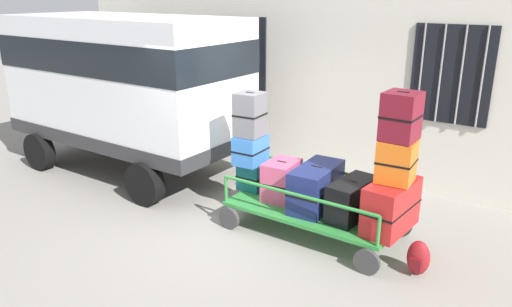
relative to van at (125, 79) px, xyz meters
The scene contains 15 objects.
ground_plane 3.46m from the van, 14.28° to the right, with size 40.00×40.00×0.00m, color gray.
building_wall 3.70m from the van, 36.46° to the left, with size 12.00×0.38×5.00m.
van is the anchor object (origin of this frame).
luggage_cart 4.29m from the van, ahead, with size 2.39×1.24×0.38m.
cart_railing 4.18m from the van, ahead, with size 2.29×1.10×0.40m.
suitcase_left_bottom 3.18m from the van, ahead, with size 0.39×0.29×0.43m.
suitcase_left_middle 3.06m from the van, ahead, with size 0.40×0.50×0.43m.
suitcase_left_top 2.98m from the van, ahead, with size 0.41×0.43×0.64m.
suitcase_midleft_bottom 3.68m from the van, ahead, with size 0.47×0.61×0.56m.
suitcase_center_bottom 4.19m from the van, ahead, with size 0.52×0.98×0.60m.
suitcase_midright_bottom 4.73m from the van, ahead, with size 0.45×0.83×0.52m.
suitcase_right_bottom 5.25m from the van, ahead, with size 0.50×0.91×0.64m.
suitcase_right_middle 5.16m from the van, ahead, with size 0.45×0.46×0.53m.
suitcase_right_top 5.14m from the van, ahead, with size 0.41×0.44×0.58m.
backpack 5.81m from the van, ahead, with size 0.27×0.22×0.44m.
Camera 1 is at (4.00, -5.11, 3.22)m, focal length 34.36 mm.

